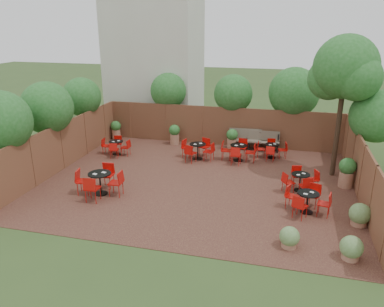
# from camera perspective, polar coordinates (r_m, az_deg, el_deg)

# --- Properties ---
(ground) EXTENTS (80.00, 80.00, 0.00)m
(ground) POSITION_cam_1_polar(r_m,az_deg,el_deg) (15.29, 0.87, -4.25)
(ground) COLOR #354F23
(ground) RESTS_ON ground
(courtyard_paving) EXTENTS (12.00, 10.00, 0.02)m
(courtyard_paving) POSITION_cam_1_polar(r_m,az_deg,el_deg) (15.29, 0.87, -4.21)
(courtyard_paving) COLOR #3C1C18
(courtyard_paving) RESTS_ON ground
(fence_back) EXTENTS (12.00, 0.08, 2.00)m
(fence_back) POSITION_cam_1_polar(r_m,az_deg,el_deg) (19.61, 4.30, 4.09)
(fence_back) COLOR #512F1E
(fence_back) RESTS_ON ground
(fence_left) EXTENTS (0.08, 10.00, 2.00)m
(fence_left) POSITION_cam_1_polar(r_m,az_deg,el_deg) (17.25, -18.88, 0.99)
(fence_left) COLOR #512F1E
(fence_left) RESTS_ON ground
(fence_right) EXTENTS (0.08, 10.00, 2.00)m
(fence_right) POSITION_cam_1_polar(r_m,az_deg,el_deg) (14.83, 24.09, -2.61)
(fence_right) COLOR #512F1E
(fence_right) RESTS_ON ground
(neighbour_building) EXTENTS (5.00, 4.00, 8.00)m
(neighbour_building) POSITION_cam_1_polar(r_m,az_deg,el_deg) (23.10, -5.51, 13.90)
(neighbour_building) COLOR beige
(neighbour_building) RESTS_ON ground
(overhang_foliage) EXTENTS (15.45, 10.67, 2.50)m
(overhang_foliage) POSITION_cam_1_polar(r_m,az_deg,el_deg) (17.34, -1.57, 7.76)
(overhang_foliage) COLOR #205D1E
(overhang_foliage) RESTS_ON ground
(courtyard_tree) EXTENTS (2.65, 2.55, 5.65)m
(courtyard_tree) POSITION_cam_1_polar(r_m,az_deg,el_deg) (15.94, 21.90, 11.28)
(courtyard_tree) COLOR black
(courtyard_tree) RESTS_ON courtyard_paving
(park_bench_left) EXTENTS (1.65, 0.61, 1.00)m
(park_bench_left) POSITION_cam_1_polar(r_m,az_deg,el_deg) (19.21, 7.89, 2.20)
(park_bench_left) COLOR brown
(park_bench_left) RESTS_ON courtyard_paving
(park_bench_right) EXTENTS (1.56, 0.56, 0.95)m
(park_bench_right) POSITION_cam_1_polar(r_m,az_deg,el_deg) (19.14, 10.64, 1.91)
(park_bench_right) COLOR brown
(park_bench_right) RESTS_ON courtyard_paving
(bistro_tables) EXTENTS (10.12, 7.12, 0.95)m
(bistro_tables) POSITION_cam_1_polar(r_m,az_deg,el_deg) (15.84, 2.39, -1.68)
(bistro_tables) COLOR black
(bistro_tables) RESTS_ON courtyard_paving
(planters) EXTENTS (11.89, 4.27, 1.17)m
(planters) POSITION_cam_1_polar(r_m,az_deg,el_deg) (18.04, 4.34, 1.43)
(planters) COLOR #95644A
(planters) RESTS_ON courtyard_paving
(low_shrubs) EXTENTS (2.73, 2.64, 0.73)m
(low_shrubs) POSITION_cam_1_polar(r_m,az_deg,el_deg) (12.03, 21.20, -10.70)
(low_shrubs) COLOR #95644A
(low_shrubs) RESTS_ON courtyard_paving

